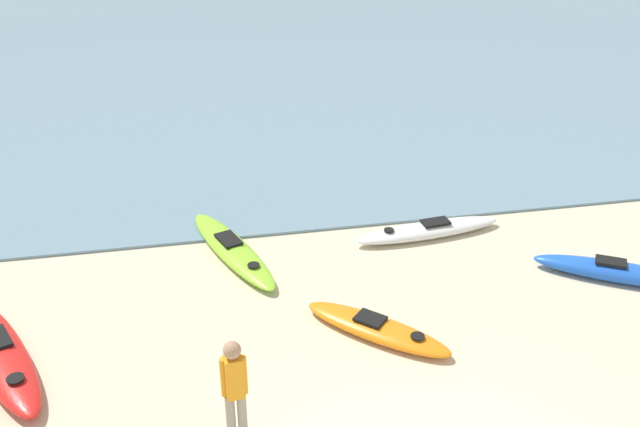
% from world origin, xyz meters
% --- Properties ---
extents(kayak_on_sand_0, '(2.35, 2.26, 0.30)m').
position_xyz_m(kayak_on_sand_0, '(0.29, 3.91, 0.13)').
color(kayak_on_sand_0, orange).
rests_on(kayak_on_sand_0, ground_plane).
extents(kayak_on_sand_1, '(2.07, 3.42, 0.39)m').
position_xyz_m(kayak_on_sand_1, '(-5.60, 4.33, 0.17)').
color(kayak_on_sand_1, red).
rests_on(kayak_on_sand_1, ground_plane).
extents(kayak_on_sand_2, '(1.74, 3.36, 0.30)m').
position_xyz_m(kayak_on_sand_2, '(-1.79, 6.90, 0.13)').
color(kayak_on_sand_2, '#8CCC2D').
rests_on(kayak_on_sand_2, ground_plane).
extents(kayak_on_sand_3, '(2.88, 1.99, 0.38)m').
position_xyz_m(kayak_on_sand_3, '(5.03, 4.67, 0.17)').
color(kayak_on_sand_3, blue).
rests_on(kayak_on_sand_3, ground_plane).
extents(kayak_on_sand_4, '(3.15, 0.92, 0.32)m').
position_xyz_m(kayak_on_sand_4, '(2.15, 6.89, 0.14)').
color(kayak_on_sand_4, white).
rests_on(kayak_on_sand_4, ground_plane).
extents(person_near_foreground, '(0.35, 0.23, 1.71)m').
position_xyz_m(person_near_foreground, '(-2.17, 1.91, 0.98)').
color(person_near_foreground, gray).
rests_on(person_near_foreground, ground_plane).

